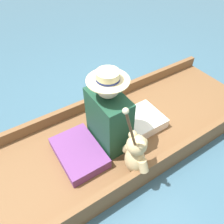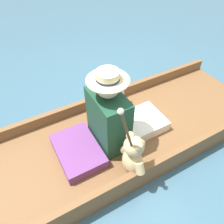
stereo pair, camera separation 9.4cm
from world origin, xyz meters
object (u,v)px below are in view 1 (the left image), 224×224
Objects in this scene: seated_person at (116,117)px; wine_glass at (119,93)px; teddy_bear at (136,155)px; walking_cane at (133,139)px.

seated_person is 0.56m from wine_glass.
teddy_bear is 0.54× the size of walking_cane.
walking_cane is (0.87, -0.46, 0.35)m from wine_glass.
teddy_bear is (0.41, -0.07, -0.08)m from seated_person.
walking_cane is at bearing -23.58° from seated_person.
wine_glass is (-0.84, 0.40, -0.07)m from teddy_bear.
wine_glass is (-0.43, 0.33, -0.15)m from seated_person.
wine_glass is 0.29× the size of walking_cane.
seated_person is 3.37× the size of wine_glass.
walking_cane is (0.43, -0.14, 0.21)m from seated_person.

